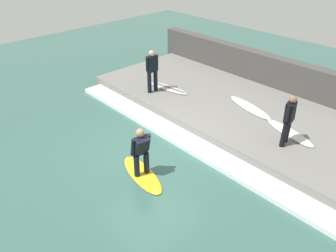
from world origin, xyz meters
The scene contains 11 objects.
ground_plane centered at (0.00, 0.00, 0.00)m, with size 28.00×28.00×0.00m, color #386056.
concrete_ledge centered at (3.79, 0.00, 0.20)m, with size 4.40×10.69×0.39m, color slate.
back_wall centered at (6.24, 0.00, 0.77)m, with size 0.50×11.22×1.54m, color #474442.
wave_foam_crest centered at (1.23, 0.00, 0.07)m, with size 0.72×10.15×0.14m, color white.
surfboard_riding centered at (-0.76, -0.55, 0.03)m, with size 0.95×1.92×0.06m.
surfer_riding centered at (-0.76, -0.55, 0.84)m, with size 0.53×0.48×1.41m.
surfer_waiting_near centered at (2.82, -2.64, 1.26)m, with size 0.52×0.31×1.54m.
surfboard_waiting_near centered at (3.46, -2.47, 0.42)m, with size 0.90×1.86×0.06m.
surfer_waiting_far centered at (2.40, 2.63, 1.29)m, with size 0.54×0.26×1.60m.
surfboard_waiting_far centered at (2.98, 2.42, 0.42)m, with size 0.69×1.88×0.07m.
surfboard_spare centered at (3.95, -0.70, 0.42)m, with size 0.96×2.01×0.06m.
Camera 1 is at (-4.97, -6.03, 5.75)m, focal length 35.00 mm.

